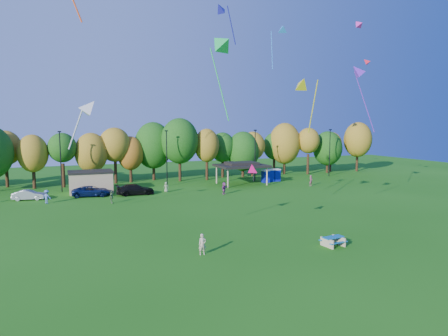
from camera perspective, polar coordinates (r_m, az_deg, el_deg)
name	(u,v)px	position (r m, az deg, el deg)	size (l,w,h in m)	color
ground	(278,271)	(28.93, 7.73, -14.31)	(160.00, 160.00, 0.00)	#19600F
tree_line	(142,148)	(70.22, -11.67, 2.76)	(93.57, 10.55, 11.15)	black
lamp_posts	(167,156)	(65.54, -8.18, 1.69)	(64.50, 0.25, 9.09)	black
utility_building	(91,182)	(62.15, -18.50, -1.85)	(6.30, 4.30, 3.25)	tan
pavilion	(241,165)	(66.79, 2.51, 0.40)	(8.20, 6.20, 3.77)	tan
porta_potties	(271,176)	(70.40, 6.70, -1.08)	(3.75, 1.95, 2.18)	#0C179F
picnic_table	(333,241)	(35.03, 15.31, -9.97)	(2.01, 1.73, 0.80)	tan
kite_flyer	(202,244)	(31.65, -3.11, -10.83)	(0.61, 0.40, 1.66)	#C4AC93
car_b	(29,195)	(59.47, -26.12, -3.48)	(1.42, 4.07, 1.34)	#A0A0A5
car_c	(92,191)	(59.08, -18.40, -3.16)	(2.41, 5.23, 1.45)	#0C1949
car_d	(135,189)	(58.62, -12.55, -3.02)	(2.16, 5.31, 1.54)	black
far_person_0	(224,188)	(57.68, 0.01, -2.90)	(1.64, 0.52, 1.77)	#8F3B80
far_person_2	(166,187)	(60.01, -8.28, -2.71)	(0.76, 0.49, 1.55)	gray
far_person_3	(47,197)	(55.89, -24.00, -3.77)	(1.13, 0.65, 1.75)	#536DB7
far_person_4	(311,181)	(66.82, 12.30, -1.77)	(0.64, 0.42, 1.76)	#9A485E
far_person_5	(112,197)	(53.14, -15.76, -4.06)	(0.91, 0.38, 1.55)	#638551
kite_1	(252,168)	(34.93, 4.07, 0.05)	(1.54, 1.61, 1.28)	#FF0E7F
kite_2	(302,84)	(38.73, 11.14, 11.73)	(1.65, 3.39, 5.53)	gold
kite_4	(221,9)	(45.50, -0.50, 21.81)	(2.68, 1.80, 4.46)	navy
kite_5	(219,44)	(34.68, -0.70, 17.36)	(2.53, 4.53, 7.63)	green
kite_6	(358,24)	(52.29, 18.56, 18.96)	(1.21, 1.49, 1.33)	#D1229F
kite_7	(90,107)	(28.04, -18.66, 8.19)	(2.23, 1.20, 3.50)	silver
kite_10	(357,72)	(51.59, 18.46, 12.94)	(4.77, 2.75, 8.41)	purple
kite_11	(282,29)	(58.64, 8.29, 19.08)	(2.10, 3.83, 6.49)	blue
kite_12	(366,61)	(62.06, 19.60, 14.15)	(1.51, 1.56, 1.24)	red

